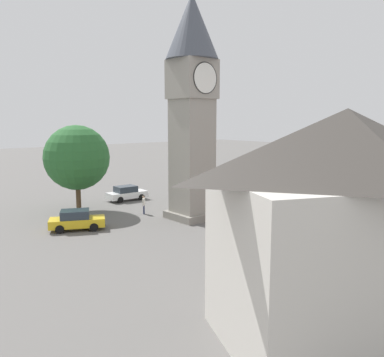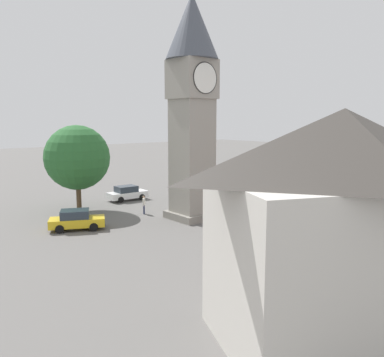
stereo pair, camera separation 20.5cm
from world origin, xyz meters
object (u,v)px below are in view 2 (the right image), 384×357
object	(u,v)px
car_white_side	(325,232)
car_black_far	(127,193)
car_red_corner	(302,194)
clock_tower	(192,89)
car_green_alley	(254,204)
pedestrian	(144,203)
tree	(77,158)
car_silver_kerb	(77,220)
car_blue_kerb	(210,192)
building_shop_left	(339,225)

from	to	relation	value
car_white_side	car_black_far	bearing A→B (deg)	97.46
car_red_corner	clock_tower	bearing A→B (deg)	171.94
car_green_alley	pedestrian	distance (m)	9.93
car_red_corner	pedestrian	bearing A→B (deg)	159.52
car_white_side	car_green_alley	bearing A→B (deg)	71.02
clock_tower	tree	bearing A→B (deg)	126.94
car_green_alley	tree	xyz separation A→B (m)	(-12.03, 10.49, 4.20)
pedestrian	car_silver_kerb	bearing A→B (deg)	-171.18
car_red_corner	car_white_side	size ratio (longest dim) A/B	0.99
car_red_corner	tree	bearing A→B (deg)	152.04
car_blue_kerb	clock_tower	bearing A→B (deg)	-143.18
clock_tower	car_white_side	xyz separation A→B (m)	(2.52, -11.13, -10.03)
car_black_far	building_shop_left	xyz separation A→B (m)	(-7.67, -28.31, 3.69)
car_black_far	car_silver_kerb	bearing A→B (deg)	-140.06
car_white_side	tree	bearing A→B (deg)	114.39
car_silver_kerb	car_green_alley	bearing A→B (deg)	-18.26
car_white_side	car_silver_kerb	bearing A→B (deg)	129.71
car_blue_kerb	car_silver_kerb	distance (m)	15.87
car_silver_kerb	building_shop_left	world-z (taller)	building_shop_left
clock_tower	car_blue_kerb	world-z (taller)	clock_tower
car_silver_kerb	tree	size ratio (longest dim) A/B	0.56
car_green_alley	building_shop_left	distance (m)	21.37
car_silver_kerb	car_black_far	xyz separation A→B (m)	(8.81, 7.38, 0.00)
car_white_side	tree	size ratio (longest dim) A/B	0.56
car_red_corner	car_black_far	distance (m)	18.02
clock_tower	car_black_far	distance (m)	14.33
car_green_alley	building_shop_left	xyz separation A→B (m)	(-13.61, -16.06, 3.69)
clock_tower	car_red_corner	world-z (taller)	clock_tower
car_black_far	tree	distance (m)	7.61
car_black_far	car_white_side	bearing A→B (deg)	-82.54
clock_tower	car_white_side	world-z (taller)	clock_tower
clock_tower	building_shop_left	bearing A→B (deg)	-113.75
clock_tower	car_green_alley	bearing A→B (deg)	-19.62
car_black_far	car_blue_kerb	bearing A→B (deg)	-37.28
car_white_side	pedestrian	bearing A→B (deg)	107.83
car_black_far	pedestrian	xyz separation A→B (m)	(-2.04, -6.33, 0.25)
car_red_corner	tree	size ratio (longest dim) A/B	0.56
car_red_corner	car_black_far	bearing A→B (deg)	137.89
car_blue_kerb	pedestrian	size ratio (longest dim) A/B	2.59
clock_tower	tree	distance (m)	12.10
car_white_side	building_shop_left	xyz separation A→B (m)	(-10.47, -6.94, 3.69)
clock_tower	car_blue_kerb	bearing A→B (deg)	36.82
car_red_corner	pedestrian	xyz separation A→B (m)	(-15.41, 5.75, 0.25)
car_white_side	car_green_alley	xyz separation A→B (m)	(3.14, 9.12, 0.00)
car_silver_kerb	building_shop_left	bearing A→B (deg)	-86.88
car_white_side	car_green_alley	distance (m)	9.64
car_white_side	car_green_alley	world-z (taller)	same
pedestrian	building_shop_left	distance (m)	22.95
car_white_side	pedestrian	world-z (taller)	pedestrian
car_silver_kerb	pedestrian	bearing A→B (deg)	8.82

